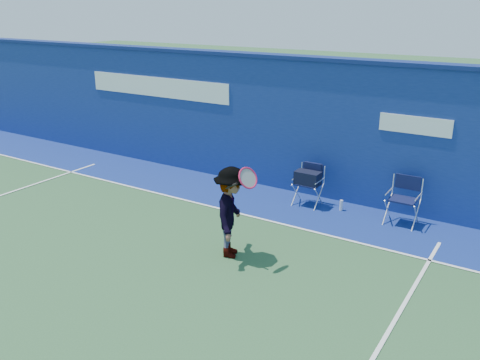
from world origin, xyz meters
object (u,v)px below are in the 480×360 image
Objects in this scene: directors_chair_left at (308,188)px; directors_chair_right at (402,210)px; tennis_player at (231,212)px; water_bottle at (341,205)px.

directors_chair_left is 2.00m from directors_chair_right.
tennis_player is (-0.13, -2.83, 0.42)m from directors_chair_left.
directors_chair_left is 2.86m from tennis_player.
directors_chair_right is 3.63m from tennis_player.
tennis_player is at bearing -126.27° from directors_chair_right.
directors_chair_left is 3.87× the size of water_bottle.
water_bottle is 3.12m from tennis_player.
water_bottle is at bearing 73.44° from tennis_player.
water_bottle is (0.74, 0.09, -0.27)m from directors_chair_left.
directors_chair_left is 0.79m from water_bottle.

